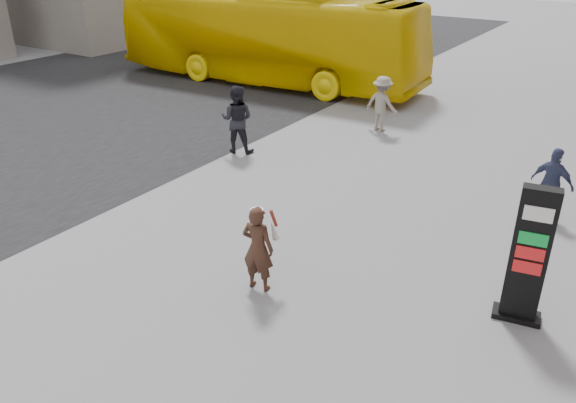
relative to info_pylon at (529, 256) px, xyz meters
The scene contains 8 objects.
ground 3.84m from the info_pylon, 160.52° to the right, with size 100.00×100.00×0.00m, color #9E9EA3.
road 16.92m from the info_pylon, 167.08° to the left, with size 16.00×60.00×0.01m, color black.
info_pylon is the anchor object (origin of this frame).
woman 4.25m from the info_pylon, 158.08° to the right, with size 0.65×0.60×1.56m.
bus 16.29m from the info_pylon, 139.59° to the left, with size 3.00×12.83×3.57m, color #E3C004.
pedestrian_a 9.06m from the info_pylon, 157.39° to the left, with size 0.91×0.71×1.87m, color black.
pedestrian_b 9.43m from the info_pylon, 128.35° to the left, with size 1.09×0.62×1.68m, color gray.
pedestrian_c 4.03m from the info_pylon, 94.98° to the left, with size 0.91×0.38×1.56m, color #363D5E.
Camera 1 is at (4.44, -6.86, 5.57)m, focal length 35.00 mm.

